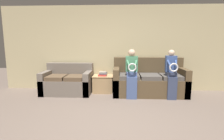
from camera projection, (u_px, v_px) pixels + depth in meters
ground_plane at (112, 130)px, 2.92m from camera, size 14.00×14.00×0.00m
wall_back at (116, 49)px, 5.32m from camera, size 7.01×0.06×2.55m
couch_main at (149, 81)px, 4.95m from camera, size 2.00×0.87×1.03m
couch_side at (68, 82)px, 5.07m from camera, size 1.38×0.85×0.85m
child_left_seated at (132, 71)px, 4.56m from camera, size 0.32×0.38×1.28m
child_right_seated at (171, 72)px, 4.51m from camera, size 0.28×0.37×1.27m
side_shelf at (103, 83)px, 5.18m from camera, size 0.59×0.53×0.49m
book_stack at (103, 74)px, 5.14m from camera, size 0.24×0.31×0.11m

